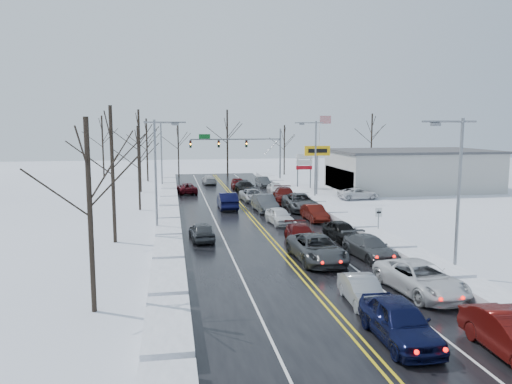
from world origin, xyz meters
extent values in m
plane|color=white|center=(0.00, 0.00, 0.00)|extent=(160.00, 160.00, 0.00)
cube|color=black|center=(0.00, 2.00, 0.01)|extent=(14.00, 84.00, 0.01)
cube|color=white|center=(-7.60, 2.00, 0.00)|extent=(1.92, 72.00, 0.74)
cube|color=white|center=(7.60, 2.00, 0.00)|extent=(1.92, 72.00, 0.74)
cylinder|color=slate|center=(8.50, 28.00, 4.00)|extent=(0.24, 0.24, 8.00)
cylinder|color=slate|center=(2.00, 28.00, 6.50)|extent=(13.00, 0.18, 0.18)
cylinder|color=slate|center=(7.30, 28.00, 5.40)|extent=(2.33, 0.10, 2.33)
cube|color=#0C591E|center=(-2.50, 28.00, 6.90)|extent=(1.60, 0.08, 0.70)
cube|color=black|center=(3.50, 28.00, 5.85)|extent=(0.32, 0.25, 1.05)
sphere|color=#3F0705|center=(3.50, 27.84, 6.15)|extent=(0.20, 0.20, 0.20)
sphere|color=orange|center=(3.50, 27.84, 5.85)|extent=(0.22, 0.22, 0.22)
sphere|color=black|center=(3.50, 27.84, 5.55)|extent=(0.20, 0.20, 0.20)
cube|color=black|center=(-0.50, 28.00, 5.85)|extent=(0.32, 0.25, 1.05)
sphere|color=#3F0705|center=(-0.50, 27.84, 6.15)|extent=(0.20, 0.20, 0.20)
sphere|color=orange|center=(-0.50, 27.84, 5.85)|extent=(0.22, 0.22, 0.22)
sphere|color=black|center=(-0.50, 27.84, 5.55)|extent=(0.20, 0.20, 0.20)
cube|color=black|center=(-4.50, 28.00, 5.85)|extent=(0.32, 0.25, 1.05)
sphere|color=#3F0705|center=(-4.50, 27.84, 6.15)|extent=(0.20, 0.20, 0.20)
sphere|color=orange|center=(-4.50, 27.84, 5.85)|extent=(0.22, 0.22, 0.22)
sphere|color=black|center=(-4.50, 27.84, 5.55)|extent=(0.20, 0.20, 0.20)
cylinder|color=slate|center=(10.50, 16.00, 2.80)|extent=(0.20, 0.20, 5.60)
cube|color=#FFB90D|center=(10.50, 16.00, 5.40)|extent=(3.20, 0.30, 1.20)
cube|color=black|center=(10.50, 15.83, 5.40)|extent=(2.40, 0.04, 0.50)
cylinder|color=slate|center=(9.60, 22.00, 2.00)|extent=(0.16, 0.16, 4.00)
cylinder|color=slate|center=(11.40, 22.00, 2.00)|extent=(0.16, 0.16, 4.00)
cube|color=white|center=(10.50, 22.00, 4.30)|extent=(2.20, 0.22, 0.70)
cube|color=white|center=(10.50, 22.00, 3.50)|extent=(2.20, 0.22, 0.70)
cube|color=#AC0D18|center=(10.50, 22.00, 2.80)|extent=(2.20, 0.22, 0.50)
cylinder|color=slate|center=(8.20, -8.00, 1.10)|extent=(0.08, 0.08, 2.20)
cube|color=white|center=(8.20, -8.00, 2.00)|extent=(0.55, 0.05, 0.70)
cube|color=black|center=(8.20, -8.04, 2.00)|extent=(0.35, 0.02, 0.15)
cylinder|color=silver|center=(15.00, 30.00, 5.00)|extent=(0.14, 0.14, 10.00)
cube|color=#A8A8A3|center=(24.00, 18.00, 2.50)|extent=(20.00, 12.00, 5.00)
cube|color=#262628|center=(14.05, 18.00, 1.60)|extent=(0.10, 11.00, 2.80)
cube|color=#3F3F42|center=(24.00, 18.00, 5.15)|extent=(20.40, 12.40, 0.30)
cylinder|color=slate|center=(8.50, -18.00, 4.50)|extent=(0.18, 0.18, 9.00)
cylinder|color=slate|center=(7.70, -18.00, 8.80)|extent=(3.20, 0.12, 0.12)
cube|color=slate|center=(6.90, -18.00, 8.65)|extent=(0.50, 0.25, 0.18)
cylinder|color=slate|center=(8.50, 10.00, 4.50)|extent=(0.18, 0.18, 9.00)
cylinder|color=slate|center=(7.70, 10.00, 8.80)|extent=(3.20, 0.12, 0.12)
cube|color=slate|center=(6.90, 10.00, 8.65)|extent=(0.50, 0.25, 0.18)
cylinder|color=slate|center=(-8.50, -4.00, 4.50)|extent=(0.18, 0.18, 9.00)
cylinder|color=slate|center=(-7.70, -4.00, 8.80)|extent=(3.20, 0.12, 0.12)
cube|color=slate|center=(-6.90, -4.00, 8.65)|extent=(0.50, 0.25, 0.18)
cylinder|color=slate|center=(-8.50, 24.00, 4.50)|extent=(0.18, 0.18, 9.00)
cylinder|color=slate|center=(-7.70, 24.00, 8.80)|extent=(3.20, 0.12, 0.12)
cube|color=slate|center=(-6.90, 24.00, 8.65)|extent=(0.50, 0.25, 0.18)
cylinder|color=#2D231C|center=(-11.00, -20.00, 4.50)|extent=(0.24, 0.24, 9.00)
cylinder|color=#2D231C|center=(-11.50, -6.00, 5.00)|extent=(0.27, 0.27, 10.00)
cylinder|color=#2D231C|center=(-10.50, 8.00, 4.25)|extent=(0.23, 0.23, 8.50)
cylinder|color=#2D231C|center=(-11.20, 22.00, 5.25)|extent=(0.28, 0.28, 10.50)
cylinder|color=#2D231C|center=(-10.80, 34.00, 4.75)|extent=(0.25, 0.25, 9.50)
cylinder|color=#2D231C|center=(-18.00, 40.00, 5.00)|extent=(0.27, 0.27, 10.00)
cylinder|color=#2D231C|center=(-6.00, 41.00, 4.50)|extent=(0.24, 0.24, 9.00)
cylinder|color=#2D231C|center=(2.00, 39.00, 5.50)|extent=(0.29, 0.29, 11.00)
cylinder|color=#2D231C|center=(12.00, 40.50, 4.25)|extent=(0.23, 0.23, 8.50)
cylinder|color=#2D231C|center=(28.00, 41.00, 5.25)|extent=(0.28, 0.28, 10.50)
imported|color=black|center=(1.55, -25.44, 0.00)|extent=(2.07, 4.99, 1.69)
imported|color=gray|center=(1.67, -21.20, 0.00)|extent=(1.68, 4.17, 1.35)
imported|color=#3B3D3F|center=(1.71, -13.45, 0.00)|extent=(2.91, 6.03, 1.65)
imported|color=#490A09|center=(1.89, -8.73, 0.00)|extent=(2.23, 4.84, 1.37)
imported|color=white|center=(1.91, -1.48, 0.00)|extent=(2.12, 4.40, 1.45)
imported|color=#404245|center=(1.80, 4.86, 0.00)|extent=(2.05, 5.24, 1.70)
imported|color=#A3A5AB|center=(1.67, 11.53, 0.00)|extent=(2.64, 5.13, 1.39)
imported|color=black|center=(1.92, 18.39, 0.00)|extent=(2.57, 5.25, 1.47)
imported|color=#4C0A0D|center=(1.59, 23.07, 0.00)|extent=(1.90, 4.42, 1.49)
imported|color=silver|center=(5.22, -20.26, 0.00)|extent=(3.37, 6.07, 1.61)
imported|color=#424447|center=(5.29, -13.36, 0.00)|extent=(2.60, 5.15, 1.44)
imported|color=black|center=(5.19, -8.30, 0.00)|extent=(2.14, 4.43, 1.46)
imported|color=#460E09|center=(5.38, -0.49, 0.00)|extent=(1.63, 4.36, 1.42)
imported|color=#424447|center=(5.44, 4.90, 0.00)|extent=(2.98, 6.17, 1.69)
imported|color=#490C09|center=(5.09, 10.23, 0.00)|extent=(3.00, 5.93, 1.65)
imported|color=silver|center=(5.32, 16.13, 0.00)|extent=(1.98, 4.58, 1.54)
imported|color=#3B3E40|center=(5.30, 24.55, 0.00)|extent=(1.64, 4.20, 1.36)
imported|color=black|center=(-1.66, 7.18, 0.00)|extent=(1.81, 5.16, 1.70)
imported|color=#4B0A11|center=(-5.40, 19.45, 0.00)|extent=(2.68, 4.98, 1.33)
imported|color=silver|center=(-1.86, 28.81, 0.00)|extent=(2.05, 4.65, 1.33)
imported|color=#3A3C3E|center=(-5.15, -6.53, 0.00)|extent=(1.96, 4.24, 1.41)
imported|color=white|center=(14.06, 11.07, 0.00)|extent=(4.91, 2.47, 1.33)
imported|color=#3F4244|center=(16.94, 17.37, 0.00)|extent=(2.27, 4.80, 1.35)
imported|color=#A2A5A9|center=(15.08, 23.01, 0.00)|extent=(1.80, 4.23, 1.42)
camera|label=1|loc=(-7.34, -43.24, 8.67)|focal=35.00mm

